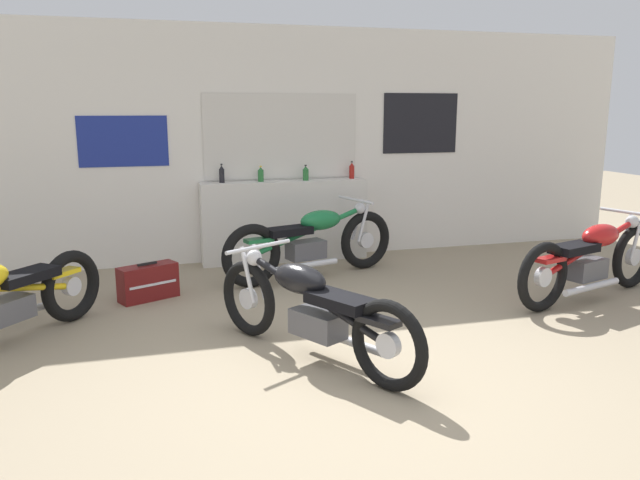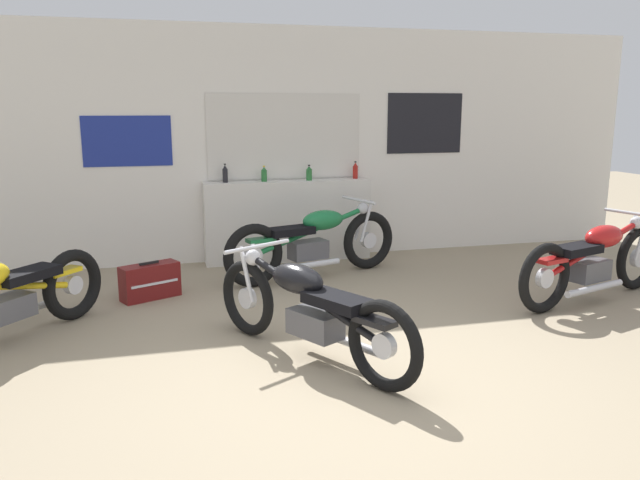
{
  "view_description": "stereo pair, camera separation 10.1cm",
  "coord_description": "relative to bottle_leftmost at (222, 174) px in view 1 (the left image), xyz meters",
  "views": [
    {
      "loc": [
        -1.28,
        -3.7,
        1.84
      ],
      "look_at": [
        0.17,
        1.48,
        0.7
      ],
      "focal_mm": 35.0,
      "sensor_mm": 36.0,
      "label": 1
    },
    {
      "loc": [
        -1.18,
        -3.73,
        1.84
      ],
      "look_at": [
        0.17,
        1.48,
        0.7
      ],
      "focal_mm": 35.0,
      "sensor_mm": 36.0,
      "label": 2
    }
  ],
  "objects": [
    {
      "name": "bottle_left_center",
      "position": [
        0.46,
        -0.01,
        -0.02
      ],
      "size": [
        0.07,
        0.07,
        0.19
      ],
      "color": "#23662D",
      "rests_on": "sill_counter"
    },
    {
      "name": "wall_back",
      "position": [
        0.44,
        0.15,
        0.32
      ],
      "size": [
        10.0,
        0.07,
        2.8
      ],
      "color": "silver",
      "rests_on": "ground_plane"
    },
    {
      "name": "motorcycle_black",
      "position": [
        0.26,
        -3.11,
        -0.69
      ],
      "size": [
        1.13,
        1.86,
        0.79
      ],
      "color": "black",
      "rests_on": "ground_plane"
    },
    {
      "name": "motorcycle_green",
      "position": [
        0.86,
        -0.88,
        -0.67
      ],
      "size": [
        2.09,
        0.85,
        0.84
      ],
      "color": "black",
      "rests_on": "ground_plane"
    },
    {
      "name": "hard_case_darkred",
      "position": [
        -0.89,
        -1.24,
        -0.91
      ],
      "size": [
        0.6,
        0.43,
        0.37
      ],
      "color": "maroon",
      "rests_on": "ground_plane"
    },
    {
      "name": "sill_counter",
      "position": [
        0.75,
        -0.03,
        -0.59
      ],
      "size": [
        2.03,
        0.28,
        0.98
      ],
      "color": "silver",
      "rests_on": "ground_plane"
    },
    {
      "name": "bottle_right_center",
      "position": [
        1.61,
        0.01,
        -0.0
      ],
      "size": [
        0.06,
        0.06,
        0.22
      ],
      "color": "maroon",
      "rests_on": "sill_counter"
    },
    {
      "name": "bottle_leftmost",
      "position": [
        0.0,
        0.0,
        0.0
      ],
      "size": [
        0.06,
        0.06,
        0.22
      ],
      "color": "black",
      "rests_on": "sill_counter"
    },
    {
      "name": "motorcycle_red",
      "position": [
        3.29,
        -2.38,
        -0.68
      ],
      "size": [
        2.03,
        0.84,
        0.82
      ],
      "color": "black",
      "rests_on": "ground_plane"
    },
    {
      "name": "ground_plane",
      "position": [
        0.43,
        -3.65,
        -1.08
      ],
      "size": [
        24.0,
        24.0,
        0.0
      ],
      "primitive_type": "plane",
      "color": "gray"
    },
    {
      "name": "bottle_center",
      "position": [
        1.01,
        -0.03,
        -0.01
      ],
      "size": [
        0.07,
        0.07,
        0.19
      ],
      "color": "#23662D",
      "rests_on": "sill_counter"
    }
  ]
}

